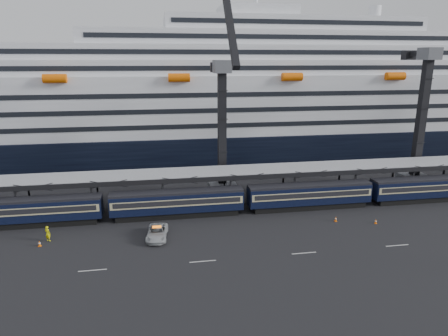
{
  "coord_description": "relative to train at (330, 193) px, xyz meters",
  "views": [
    {
      "loc": [
        -30.4,
        -44.54,
        21.97
      ],
      "look_at": [
        -21.19,
        10.0,
        6.98
      ],
      "focal_mm": 32.0,
      "sensor_mm": 36.0,
      "label": 1
    }
  ],
  "objects": [
    {
      "name": "train",
      "position": [
        0.0,
        0.0,
        0.0
      ],
      "size": [
        133.05,
        3.0,
        4.05
      ],
      "color": "black",
      "rests_on": "ground"
    },
    {
      "name": "pickup_truck",
      "position": [
        -26.37,
        -6.96,
        -1.46
      ],
      "size": [
        3.01,
        5.59,
        1.49
      ],
      "primitive_type": "imported",
      "rotation": [
        0.0,
        0.0,
        -0.1
      ],
      "color": "#A3A6AA",
      "rests_on": "ground"
    },
    {
      "name": "traffic_cone_a",
      "position": [
        -40.56,
        -6.89,
        -1.83
      ],
      "size": [
        0.38,
        0.38,
        0.76
      ],
      "color": "#F36107",
      "rests_on": "ground"
    },
    {
      "name": "crane_dark_mid",
      "position": [
        19.65,
        7.59,
        11.16
      ],
      "size": [
        4.5,
        18.24,
        39.64
      ],
      "color": "#484A4F",
      "rests_on": "ground"
    },
    {
      "name": "cruise_ship",
      "position": [
        3.57,
        35.99,
        10.14
      ],
      "size": [
        214.09,
        28.84,
        34.0
      ],
      "color": "black",
      "rests_on": "ground"
    },
    {
      "name": "traffic_cone_b",
      "position": [
        -26.37,
        -5.44,
        -1.8
      ],
      "size": [
        0.4,
        0.4,
        0.8
      ],
      "color": "#F36107",
      "rests_on": "ground"
    },
    {
      "name": "canopy",
      "position": [
        4.65,
        4.0,
        3.05
      ],
      "size": [
        130.0,
        6.25,
        5.53
      ],
      "color": "gray",
      "rests_on": "ground"
    },
    {
      "name": "traffic_cone_d",
      "position": [
        3.65,
        -7.25,
        -1.86
      ],
      "size": [
        0.34,
        0.34,
        0.68
      ],
      "color": "#F36107",
      "rests_on": "ground"
    },
    {
      "name": "worker",
      "position": [
        -39.87,
        -5.51,
        -1.2
      ],
      "size": [
        0.87,
        0.76,
        2.01
      ],
      "primitive_type": "imported",
      "rotation": [
        0.0,
        0.0,
        2.66
      ],
      "color": "yellow",
      "rests_on": "ground"
    },
    {
      "name": "ground",
      "position": [
        4.65,
        -10.0,
        -2.2
      ],
      "size": [
        260.0,
        260.0,
        0.0
      ],
      "primitive_type": "plane",
      "color": "black",
      "rests_on": "ground"
    },
    {
      "name": "crane_dark_near",
      "position": [
        -15.35,
        8.59,
        9.73
      ],
      "size": [
        4.5,
        17.75,
        35.08
      ],
      "color": "#484A4F",
      "rests_on": "ground"
    },
    {
      "name": "traffic_cone_c",
      "position": [
        -1.51,
        -5.57,
        -1.83
      ],
      "size": [
        0.37,
        0.37,
        0.74
      ],
      "color": "#F36107",
      "rests_on": "ground"
    }
  ]
}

